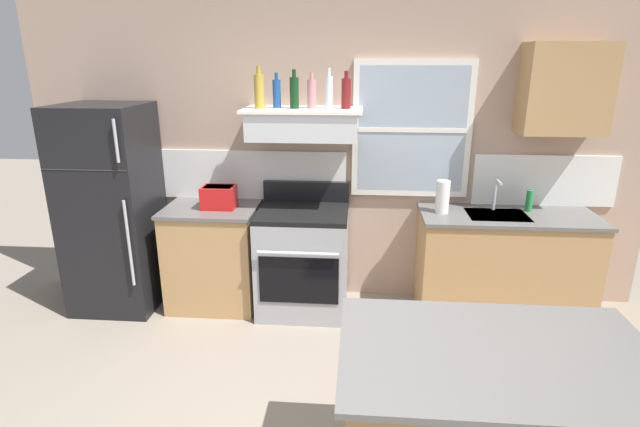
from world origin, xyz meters
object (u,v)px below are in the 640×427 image
(refrigerator, at_px, (112,209))
(bottle_red_label_wine, at_px, (346,93))
(bottle_blue_liqueur, at_px, (277,93))
(bottle_clear_tall, at_px, (329,92))
(toaster, at_px, (219,197))
(bottle_dark_green_wine, at_px, (294,92))
(bottle_champagne_gold_foil, at_px, (259,91))
(stove_range, at_px, (303,259))
(paper_towel_roll, at_px, (443,197))
(dish_soap_bottle, at_px, (529,201))
(bottle_rose_pink, at_px, (312,93))

(refrigerator, xyz_separation_m, bottle_red_label_wine, (2.00, 0.11, 0.98))
(bottle_blue_liqueur, bearing_deg, refrigerator, -174.69)
(refrigerator, relative_size, bottle_blue_liqueur, 6.44)
(bottle_red_label_wine, bearing_deg, bottle_clear_tall, -177.03)
(refrigerator, distance_m, toaster, 0.94)
(toaster, relative_size, bottle_blue_liqueur, 1.08)
(refrigerator, relative_size, bottle_dark_green_wine, 5.88)
(bottle_champagne_gold_foil, relative_size, bottle_clear_tall, 1.05)
(toaster, xyz_separation_m, stove_range, (0.72, -0.02, -0.54))
(bottle_red_label_wine, height_order, paper_towel_roll, bottle_red_label_wine)
(toaster, bearing_deg, bottle_red_label_wine, 3.75)
(bottle_champagne_gold_foil, distance_m, paper_towel_roll, 1.71)
(toaster, distance_m, dish_soap_bottle, 2.60)
(dish_soap_bottle, bearing_deg, bottle_clear_tall, -178.01)
(refrigerator, xyz_separation_m, toaster, (0.93, 0.04, 0.12))
(bottle_dark_green_wine, bearing_deg, bottle_clear_tall, 2.75)
(bottle_dark_green_wine, relative_size, bottle_red_label_wine, 1.04)
(bottle_red_label_wine, distance_m, dish_soap_bottle, 1.76)
(refrigerator, relative_size, bottle_rose_pink, 6.38)
(bottle_rose_pink, xyz_separation_m, bottle_clear_tall, (0.14, -0.02, 0.01))
(toaster, height_order, bottle_red_label_wine, bottle_red_label_wine)
(dish_soap_bottle, bearing_deg, bottle_champagne_gold_foil, -177.61)
(bottle_clear_tall, distance_m, bottle_red_label_wine, 0.14)
(bottle_champagne_gold_foil, height_order, bottle_clear_tall, bottle_champagne_gold_foil)
(dish_soap_bottle, bearing_deg, bottle_dark_green_wine, -177.91)
(bottle_dark_green_wine, relative_size, bottle_rose_pink, 1.08)
(bottle_blue_liqueur, distance_m, bottle_red_label_wine, 0.56)
(paper_towel_roll, xyz_separation_m, dish_soap_bottle, (0.73, 0.10, -0.04))
(toaster, bearing_deg, bottle_blue_liqueur, 10.56)
(stove_range, xyz_separation_m, bottle_rose_pink, (0.07, 0.10, 1.40))
(bottle_red_label_wine, bearing_deg, bottle_champagne_gold_foil, -176.52)
(stove_range, distance_m, bottle_red_label_wine, 1.45)
(bottle_champagne_gold_foil, distance_m, dish_soap_bottle, 2.39)
(bottle_blue_liqueur, relative_size, bottle_dark_green_wine, 0.91)
(bottle_dark_green_wine, distance_m, bottle_red_label_wine, 0.41)
(bottle_blue_liqueur, bearing_deg, dish_soap_bottle, 0.73)
(stove_range, relative_size, bottle_clear_tall, 3.47)
(bottle_dark_green_wine, bearing_deg, refrigerator, -176.78)
(stove_range, bearing_deg, bottle_rose_pink, 53.87)
(refrigerator, bearing_deg, paper_towel_roll, 1.23)
(bottle_clear_tall, xyz_separation_m, paper_towel_roll, (0.94, -0.04, -0.83))
(stove_range, bearing_deg, toaster, 178.65)
(refrigerator, distance_m, paper_towel_roll, 2.81)
(bottle_blue_liqueur, bearing_deg, bottle_champagne_gold_foil, -152.84)
(bottle_champagne_gold_foil, relative_size, bottle_red_label_wine, 1.13)
(bottle_clear_tall, distance_m, paper_towel_roll, 1.26)
(bottle_dark_green_wine, height_order, bottle_clear_tall, bottle_clear_tall)
(bottle_dark_green_wine, bearing_deg, bottle_rose_pink, 12.98)
(refrigerator, relative_size, bottle_champagne_gold_foil, 5.40)
(paper_towel_roll, bearing_deg, bottle_champagne_gold_foil, 179.72)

